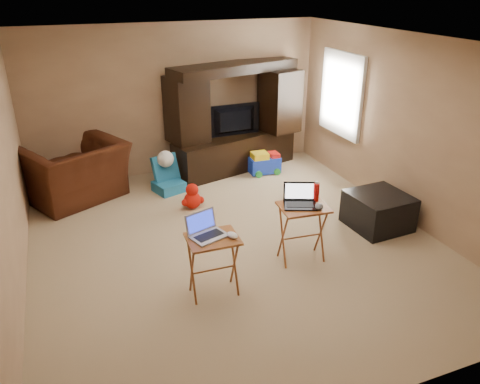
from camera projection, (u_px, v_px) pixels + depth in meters
name	position (u px, v px, depth m)	size (l,w,h in m)	color
floor	(234.00, 242.00, 6.07)	(5.50, 5.50, 0.00)	tan
ceiling	(233.00, 41.00, 5.03)	(5.50, 5.50, 0.00)	silver
wall_back	(176.00, 100.00, 7.88)	(5.00, 5.00, 0.00)	tan
wall_front	(374.00, 276.00, 3.22)	(5.00, 5.00, 0.00)	tan
wall_left	(3.00, 181.00, 4.72)	(5.50, 5.50, 0.00)	tan
wall_right	(405.00, 129.00, 6.38)	(5.50, 5.50, 0.00)	tan
window_pane	(342.00, 94.00, 7.62)	(1.20, 1.20, 0.00)	white
window_frame	(341.00, 94.00, 7.62)	(0.06, 1.14, 1.34)	white
entertainment_center	(235.00, 118.00, 8.03)	(2.27, 0.57, 1.86)	black
television	(236.00, 121.00, 8.01)	(0.94, 0.12, 0.54)	black
recliner	(75.00, 172.00, 7.09)	(1.37, 1.19, 0.89)	#411D0E
child_rocker	(168.00, 175.00, 7.40)	(0.43, 0.49, 0.57)	#1B6899
plush_toy	(192.00, 196.00, 6.89)	(0.35, 0.30, 0.39)	red
push_toy	(265.00, 162.00, 8.13)	(0.54, 0.39, 0.40)	blue
ottoman	(378.00, 211.00, 6.36)	(0.74, 0.74, 0.47)	black
tray_table_left	(213.00, 266.00, 4.95)	(0.53, 0.42, 0.69)	#A36227
tray_table_right	(302.00, 233.00, 5.56)	(0.55, 0.44, 0.72)	#A35A27
laptop_left	(209.00, 227.00, 4.77)	(0.36, 0.29, 0.24)	#ABABB0
laptop_right	(300.00, 197.00, 5.36)	(0.38, 0.30, 0.24)	black
mouse_left	(232.00, 235.00, 4.80)	(0.09, 0.14, 0.06)	white
mouse_right	(319.00, 206.00, 5.34)	(0.09, 0.15, 0.06)	#3A3A3E
water_bottle	(316.00, 192.00, 5.50)	(0.07, 0.07, 0.22)	red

